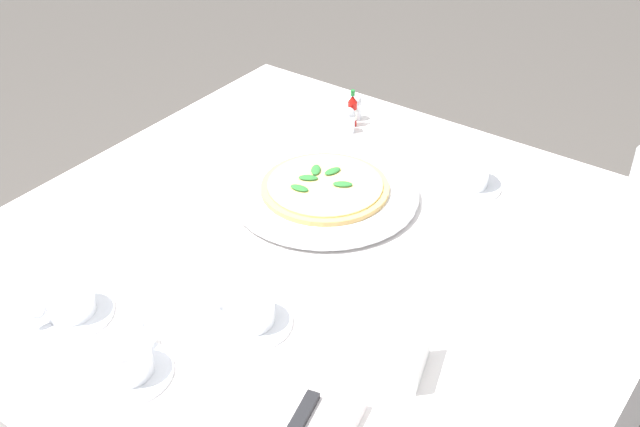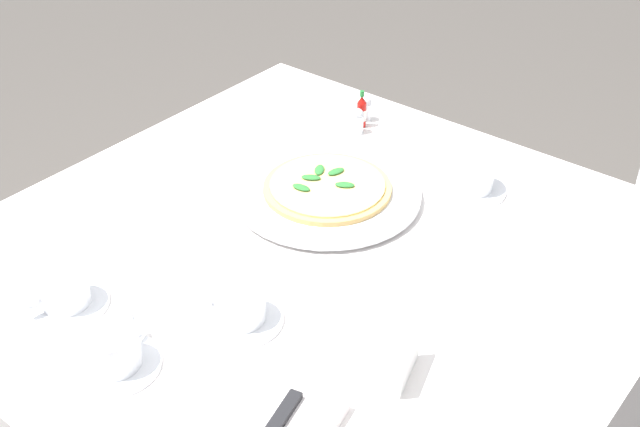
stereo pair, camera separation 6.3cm
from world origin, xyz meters
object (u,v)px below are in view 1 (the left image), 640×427
object	(u,v)px
pizza_plate	(325,193)
coffee_cup_center_back	(469,172)
hot_sauce_bottle	(352,111)
pepper_shaker	(356,109)
coffee_cup_right_edge	(249,310)
pizza	(325,187)
salt_shaker	(349,121)
menu_card	(423,358)
coffee_cup_far_left	(125,359)
coffee_cup_near_left	(68,300)

from	to	relation	value
pizza_plate	coffee_cup_center_back	xyz separation A→B (m)	(-0.19, 0.20, 0.02)
hot_sauce_bottle	pepper_shaker	world-z (taller)	hot_sauce_bottle
coffee_cup_center_back	pepper_shaker	bearing A→B (deg)	-107.44
coffee_cup_center_back	coffee_cup_right_edge	world-z (taller)	coffee_cup_center_back
pizza_plate	pizza	distance (m)	0.01
salt_shaker	menu_card	xyz separation A→B (m)	(0.52, 0.48, 0.00)
hot_sauce_bottle	menu_card	bearing A→B (deg)	41.45
coffee_cup_far_left	coffee_cup_right_edge	xyz separation A→B (m)	(-0.18, 0.07, -0.00)
menu_card	coffee_cup_near_left	bearing A→B (deg)	-84.63
coffee_cup_far_left	coffee_cup_right_edge	bearing A→B (deg)	158.05
pizza_plate	coffee_cup_center_back	world-z (taller)	coffee_cup_center_back
pizza_plate	coffee_cup_right_edge	bearing A→B (deg)	16.99
pizza_plate	coffee_cup_far_left	bearing A→B (deg)	3.61
salt_shaker	pepper_shaker	xyz separation A→B (m)	(-0.06, -0.02, 0.00)
coffee_cup_far_left	pepper_shaker	bearing A→B (deg)	-168.95
coffee_cup_right_edge	hot_sauce_bottle	size ratio (longest dim) A/B	1.59
pepper_shaker	menu_card	bearing A→B (deg)	40.62
coffee_cup_near_left	salt_shaker	size ratio (longest dim) A/B	2.34
coffee_cup_right_edge	coffee_cup_center_back	bearing A→B (deg)	170.44
coffee_cup_far_left	coffee_cup_right_edge	world-z (taller)	coffee_cup_far_left
pizza	pepper_shaker	world-z (taller)	pepper_shaker
coffee_cup_near_left	salt_shaker	bearing A→B (deg)	178.21
pizza_plate	pizza	size ratio (longest dim) A/B	1.46
coffee_cup_far_left	menu_card	xyz separation A→B (m)	(-0.24, 0.34, 0.00)
pizza_plate	coffee_cup_far_left	xyz separation A→B (m)	(0.53, 0.03, 0.02)
pizza_plate	hot_sauce_bottle	bearing A→B (deg)	-156.23
coffee_cup_center_back	pepper_shaker	world-z (taller)	coffee_cup_center_back
pizza	menu_card	world-z (taller)	menu_card
pizza	coffee_cup_near_left	world-z (taller)	coffee_cup_near_left
pepper_shaker	menu_card	xyz separation A→B (m)	(0.58, 0.50, 0.00)
coffee_cup_center_back	pizza	bearing A→B (deg)	-45.77
coffee_cup_far_left	pizza_plate	bearing A→B (deg)	-176.39
coffee_cup_near_left	pepper_shaker	bearing A→B (deg)	179.80
pizza	coffee_cup_center_back	distance (m)	0.27
pizza	pepper_shaker	bearing A→B (deg)	-156.67
pizza_plate	menu_card	world-z (taller)	menu_card
menu_card	coffee_cup_center_back	bearing A→B (deg)	-177.00
coffee_cup_near_left	pepper_shaker	world-z (taller)	coffee_cup_near_left
coffee_cup_right_edge	pepper_shaker	distance (m)	0.68
coffee_cup_center_back	hot_sauce_bottle	xyz separation A→B (m)	(-0.07, -0.31, 0.00)
coffee_cup_right_edge	salt_shaker	xyz separation A→B (m)	(-0.58, -0.21, -0.00)
pizza	menu_card	size ratio (longest dim) A/B	2.73
pizza	coffee_cup_right_edge	xyz separation A→B (m)	(0.35, 0.11, 0.00)
pizza	pepper_shaker	size ratio (longest dim) A/B	4.23
pizza	menu_card	bearing A→B (deg)	52.34
coffee_cup_near_left	hot_sauce_bottle	distance (m)	0.76
coffee_cup_far_left	salt_shaker	world-z (taller)	coffee_cup_far_left
hot_sauce_bottle	pepper_shaker	size ratio (longest dim) A/B	1.48
coffee_cup_center_back	salt_shaker	distance (m)	0.31
pizza	coffee_cup_right_edge	size ratio (longest dim) A/B	1.81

